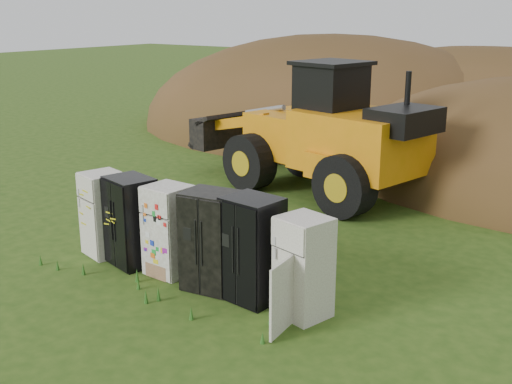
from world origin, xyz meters
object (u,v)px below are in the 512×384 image
(fridge_sticker, at_px, (169,230))
(fridge_dark_mid, at_px, (211,241))
(fridge_leftmost, at_px, (104,214))
(fridge_black_side, at_px, (131,221))
(fridge_open_door, at_px, (304,267))
(fridge_black_right, at_px, (252,249))
(wheel_loader, at_px, (305,125))

(fridge_sticker, xyz_separation_m, fridge_dark_mid, (1.07, -0.06, 0.04))
(fridge_leftmost, xyz_separation_m, fridge_dark_mid, (2.83, -0.04, 0.04))
(fridge_sticker, bearing_deg, fridge_black_side, -173.31)
(fridge_leftmost, bearing_deg, fridge_sticker, 15.26)
(fridge_leftmost, distance_m, fridge_open_door, 4.73)
(fridge_dark_mid, height_order, fridge_black_right, fridge_black_right)
(fridge_leftmost, relative_size, fridge_black_right, 0.94)
(fridge_sticker, height_order, fridge_open_door, fridge_sticker)
(fridge_leftmost, bearing_deg, fridge_black_right, 14.92)
(fridge_black_right, bearing_deg, fridge_sticker, -173.73)
(fridge_sticker, xyz_separation_m, fridge_open_door, (2.98, -0.02, -0.02))
(fridge_black_right, bearing_deg, fridge_open_door, 5.18)
(fridge_black_right, relative_size, wheel_loader, 0.25)
(fridge_black_right, distance_m, fridge_open_door, 1.04)
(fridge_black_side, distance_m, fridge_sticker, 0.93)
(fridge_leftmost, xyz_separation_m, fridge_open_door, (4.73, -0.01, -0.01))
(fridge_leftmost, relative_size, fridge_black_side, 0.98)
(fridge_dark_mid, bearing_deg, fridge_leftmost, 171.27)
(fridge_dark_mid, bearing_deg, fridge_open_door, -6.97)
(fridge_black_side, xyz_separation_m, wheel_loader, (-0.12, 6.68, 0.91))
(fridge_leftmost, height_order, fridge_sticker, fridge_sticker)
(fridge_leftmost, distance_m, wheel_loader, 6.73)
(fridge_dark_mid, relative_size, fridge_black_right, 0.98)
(fridge_black_right, bearing_deg, wheel_loader, 120.65)
(fridge_black_side, distance_m, fridge_open_door, 3.91)
(fridge_leftmost, distance_m, fridge_dark_mid, 2.83)
(fridge_black_side, height_order, fridge_open_door, fridge_black_side)
(fridge_sticker, bearing_deg, fridge_black_right, 2.17)
(fridge_black_right, bearing_deg, fridge_dark_mid, -170.11)
(fridge_leftmost, bearing_deg, wheel_loader, 98.58)
(fridge_black_side, height_order, fridge_dark_mid, fridge_dark_mid)
(fridge_sticker, relative_size, wheel_loader, 0.23)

